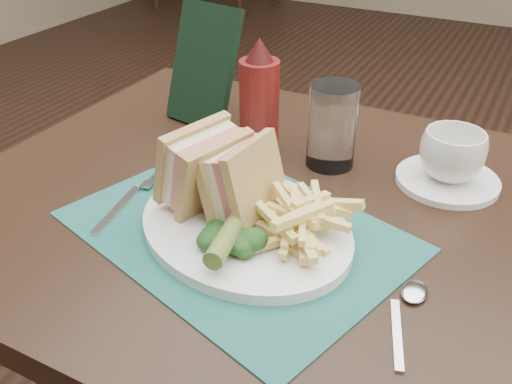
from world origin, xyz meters
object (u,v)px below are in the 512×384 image
at_px(plate, 245,228).
at_px(coffee_cup, 452,155).
at_px(sandwich_half_b, 228,173).
at_px(saucer, 447,180).
at_px(placemat, 237,231).
at_px(ketchup_bottle, 259,96).
at_px(drinking_glass, 332,126).
at_px(sandwich_half_a, 192,161).
at_px(table_main, 269,376).
at_px(check_presenter, 203,66).

bearing_deg(plate, coffee_cup, 71.12).
distance_m(sandwich_half_b, saucer, 0.34).
height_order(plate, coffee_cup, coffee_cup).
bearing_deg(plate, saucer, 71.12).
height_order(placemat, ketchup_bottle, ketchup_bottle).
relative_size(saucer, drinking_glass, 1.15).
bearing_deg(plate, sandwich_half_a, -173.76).
bearing_deg(saucer, sandwich_half_a, -142.28).
xyz_separation_m(table_main, sandwich_half_a, (-0.08, -0.07, 0.45)).
height_order(placemat, sandwich_half_b, sandwich_half_b).
bearing_deg(sandwich_half_a, plate, 1.29).
relative_size(table_main, plate, 3.00).
bearing_deg(ketchup_bottle, drinking_glass, 4.06).
height_order(sandwich_half_b, coffee_cup, sandwich_half_b).
distance_m(sandwich_half_a, saucer, 0.38).
bearing_deg(ketchup_bottle, saucer, 6.50).
bearing_deg(coffee_cup, sandwich_half_a, -142.28).
relative_size(sandwich_half_b, saucer, 0.70).
bearing_deg(sandwich_half_b, drinking_glass, 77.82).
distance_m(sandwich_half_b, coffee_cup, 0.33).
bearing_deg(coffee_cup, ketchup_bottle, -173.50).
bearing_deg(sandwich_half_a, check_presenter, 134.18).
bearing_deg(sandwich_half_a, saucer, 52.93).
xyz_separation_m(sandwich_half_b, coffee_cup, (0.24, 0.23, -0.02)).
relative_size(plate, sandwich_half_b, 2.86).
bearing_deg(coffee_cup, plate, -129.04).
xyz_separation_m(placemat, drinking_glass, (0.04, 0.23, 0.06)).
xyz_separation_m(saucer, check_presenter, (-0.44, 0.03, 0.10)).
bearing_deg(ketchup_bottle, plate, -66.95).
bearing_deg(saucer, drinking_glass, -171.85).
bearing_deg(drinking_glass, sandwich_half_b, -107.10).
bearing_deg(sandwich_half_b, placemat, -38.43).
xyz_separation_m(sandwich_half_a, sandwich_half_b, (0.06, -0.00, -0.00)).
height_order(placemat, coffee_cup, coffee_cup).
bearing_deg(coffee_cup, saucer, 0.00).
bearing_deg(saucer, table_main, -143.70).
xyz_separation_m(placemat, sandwich_half_a, (-0.08, 0.02, 0.07)).
xyz_separation_m(placemat, check_presenter, (-0.22, 0.28, 0.10)).
relative_size(drinking_glass, check_presenter, 0.62).
distance_m(plate, check_presenter, 0.37).
relative_size(table_main, placemat, 2.14).
height_order(sandwich_half_b, check_presenter, check_presenter).
bearing_deg(ketchup_bottle, placemat, -69.86).
height_order(sandwich_half_a, sandwich_half_b, sandwich_half_a).
xyz_separation_m(coffee_cup, drinking_glass, (-0.18, -0.03, 0.02)).
height_order(plate, check_presenter, check_presenter).
distance_m(saucer, coffee_cup, 0.04).
bearing_deg(placemat, ketchup_bottle, 110.14).
xyz_separation_m(sandwich_half_b, drinking_glass, (0.06, 0.20, -0.00)).
relative_size(plate, coffee_cup, 3.22).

